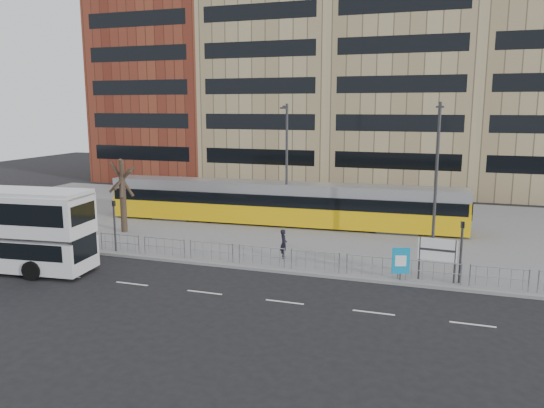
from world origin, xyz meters
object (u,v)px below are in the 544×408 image
(pedestrian, at_px, (284,244))
(lamp_post_west, at_px, (287,161))
(tram, at_px, (280,203))
(traffic_light_east, at_px, (461,244))
(ad_panel, at_px, (401,261))
(traffic_light_west, at_px, (114,219))
(lamp_post_east, at_px, (437,171))
(bare_tree, at_px, (121,157))
(station_sign, at_px, (437,252))

(pedestrian, height_order, lamp_post_west, lamp_post_west)
(tram, height_order, traffic_light_east, tram)
(traffic_light_east, height_order, lamp_post_west, lamp_post_west)
(ad_panel, distance_m, lamp_post_west, 13.62)
(ad_panel, xyz_separation_m, traffic_light_west, (-16.73, 0.11, 1.00))
(tram, bearing_deg, lamp_post_east, -21.73)
(ad_panel, bearing_deg, traffic_light_east, -6.69)
(bare_tree, bearing_deg, lamp_post_east, 5.43)
(station_sign, height_order, lamp_post_east, lamp_post_east)
(pedestrian, height_order, lamp_post_east, lamp_post_east)
(lamp_post_east, bearing_deg, pedestrian, -149.82)
(pedestrian, bearing_deg, lamp_post_east, -81.45)
(bare_tree, bearing_deg, ad_panel, -13.68)
(ad_panel, xyz_separation_m, bare_tree, (-19.17, 4.67, 4.25))
(pedestrian, bearing_deg, traffic_light_west, 78.65)
(lamp_post_east, distance_m, bare_tree, 20.62)
(tram, height_order, traffic_light_west, tram)
(traffic_light_west, bearing_deg, pedestrian, 29.97)
(station_sign, distance_m, ad_panel, 1.84)
(tram, height_order, pedestrian, tram)
(station_sign, relative_size, ad_panel, 1.30)
(pedestrian, xyz_separation_m, lamp_post_west, (-2.17, 7.68, 3.93))
(lamp_post_east, bearing_deg, lamp_post_west, 163.76)
(station_sign, bearing_deg, pedestrian, 173.36)
(traffic_light_east, xyz_separation_m, lamp_post_east, (-1.46, 6.15, 2.84))
(lamp_post_west, bearing_deg, station_sign, -40.94)
(traffic_light_west, distance_m, lamp_post_east, 19.43)
(traffic_light_west, bearing_deg, station_sign, 20.62)
(ad_panel, height_order, lamp_post_east, lamp_post_east)
(ad_panel, relative_size, traffic_light_east, 0.54)
(lamp_post_east, xyz_separation_m, bare_tree, (-20.52, -1.95, 0.42))
(station_sign, xyz_separation_m, lamp_post_east, (-0.36, 6.22, 3.31))
(tram, xyz_separation_m, traffic_light_west, (-7.16, -10.25, 0.42))
(bare_tree, bearing_deg, tram, 30.65)
(pedestrian, relative_size, traffic_light_west, 0.54)
(tram, bearing_deg, lamp_post_west, -50.37)
(traffic_light_east, xyz_separation_m, bare_tree, (-21.98, 4.20, 3.25))
(ad_panel, height_order, bare_tree, bare_tree)
(traffic_light_east, distance_m, lamp_post_west, 15.10)
(tram, xyz_separation_m, lamp_post_east, (10.93, -3.73, 3.25))
(station_sign, bearing_deg, lamp_post_west, 142.63)
(tram, relative_size, pedestrian, 15.76)
(traffic_light_east, bearing_deg, ad_panel, 169.16)
(traffic_light_west, bearing_deg, traffic_light_east, 20.76)
(tram, distance_m, ad_panel, 14.11)
(tram, xyz_separation_m, bare_tree, (-9.59, -5.69, 3.67))
(traffic_light_east, relative_size, lamp_post_west, 0.35)
(lamp_post_west, relative_size, lamp_post_east, 0.99)
(bare_tree, bearing_deg, traffic_light_east, -10.81)
(ad_panel, distance_m, bare_tree, 20.18)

